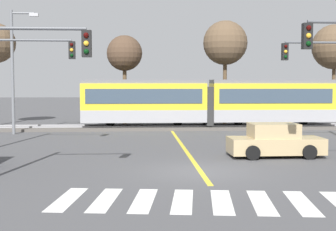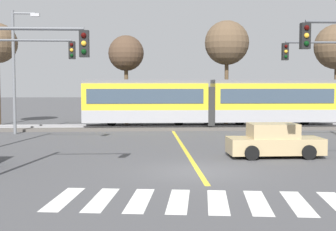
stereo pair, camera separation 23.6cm
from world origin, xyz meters
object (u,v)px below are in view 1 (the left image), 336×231
Objects in this scene: sedan_crossing at (275,141)px; traffic_light_mid_right at (331,71)px; traffic_light_near_left at (21,71)px; bare_tree_west at (125,54)px; bare_tree_far_east at (335,47)px; street_lamp_west at (15,64)px; light_rail_tram at (208,101)px; traffic_light_mid_left at (22,70)px; bare_tree_east at (225,43)px.

traffic_light_mid_right is (4.20, 3.96, 3.29)m from sedan_crossing.
bare_tree_west is (2.80, 22.50, 2.01)m from traffic_light_near_left.
bare_tree_far_east is (6.83, 15.68, 2.52)m from traffic_light_mid_right.
street_lamp_west is at bearing 143.59° from sedan_crossing.
traffic_light_mid_right is at bearing -61.92° from light_rail_tram.
traffic_light_mid_left is 28.17m from bare_tree_far_east.
bare_tree_east is at bearing 62.41° from light_rail_tram.
bare_tree_far_east is (10.10, 2.21, -0.09)m from bare_tree_east.
street_lamp_west is at bearing -155.25° from bare_tree_east.
light_rail_tram is at bearing -153.86° from bare_tree_far_east.
sedan_crossing is 0.50× the size of bare_tree_far_east.
bare_tree_far_east reaches higher than traffic_light_mid_left.
traffic_light_mid_left is 16.31m from traffic_light_mid_right.
light_rail_tram is at bearing 63.66° from traffic_light_near_left.
bare_tree_far_east reaches higher than bare_tree_east.
bare_tree_east is (-3.28, 13.47, 2.62)m from traffic_light_mid_right.
sedan_crossing is at bearing -85.78° from light_rail_tram.
light_rail_tram is 3.05× the size of traffic_light_mid_right.
bare_tree_far_east is (11.02, 19.64, 5.81)m from sedan_crossing.
traffic_light_mid_right is 0.71× the size of bare_tree_far_east.
bare_tree_far_east is at bearing 34.46° from traffic_light_mid_left.
traffic_light_mid_right is 0.84× the size of bare_tree_west.
traffic_light_mid_left is at bearing -72.75° from street_lamp_west.
traffic_light_mid_left is 19.06m from bare_tree_east.
traffic_light_mid_left is at bearing 103.49° from traffic_light_near_left.
light_rail_tram is 20.54m from traffic_light_near_left.
street_lamp_west is 1.11× the size of bare_tree_west.
sedan_crossing is 11.51m from traffic_light_near_left.
traffic_light_near_left is 15.65m from street_lamp_west.
sedan_crossing is 0.70× the size of traffic_light_mid_left.
traffic_light_mid_right is 0.72× the size of bare_tree_east.
bare_tree_east is at bearing -167.67° from bare_tree_far_east.
bare_tree_far_east reaches higher than light_rail_tram.
bare_tree_east reaches higher than sedan_crossing.
bare_tree_far_east is at bearing 60.69° from sedan_crossing.
sedan_crossing is at bearing -67.81° from bare_tree_west.
traffic_light_mid_right is at bearing -113.53° from bare_tree_far_east.
bare_tree_east is (11.02, 22.05, 2.88)m from traffic_light_near_left.
bare_tree_east is at bearing 103.68° from traffic_light_mid_right.
traffic_light_mid_right is 19.51m from street_lamp_west.
street_lamp_west reaches higher than sedan_crossing.
light_rail_tram reaches higher than sedan_crossing.
street_lamp_west is 0.95× the size of bare_tree_east.
sedan_crossing is 13.10m from traffic_light_mid_left.
bare_tree_west reaches higher than traffic_light_near_left.
traffic_light_mid_left is 0.83× the size of bare_tree_west.
sedan_crossing is 6.64m from traffic_light_mid_right.
bare_tree_west is at bearing 47.09° from street_lamp_west.
sedan_crossing is at bearing -93.02° from bare_tree_east.
street_lamp_west is (-18.39, 6.50, 0.57)m from traffic_light_mid_right.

